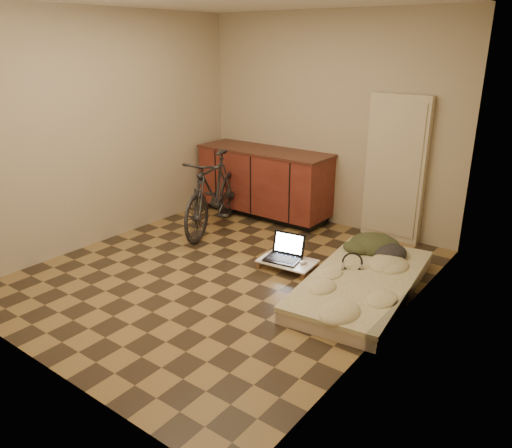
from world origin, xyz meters
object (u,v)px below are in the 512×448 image
Objects in this scene: bicycle at (214,189)px; futon at (362,284)px; laptop at (285,254)px; lap_desk at (288,261)px.

futon is at bearing -27.85° from bicycle.
lap_desk is at bearing -33.28° from laptop.
laptop is at bearing -33.77° from bicycle.
laptop is at bearing 171.96° from futon.
bicycle reaches higher than lap_desk.
futon reaches higher than lap_desk.
futon is 3.23× the size of lap_desk.
bicycle is at bearing 162.82° from futon.
lap_desk is 1.50× the size of laptop.
bicycle is 2.72× the size of lap_desk.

